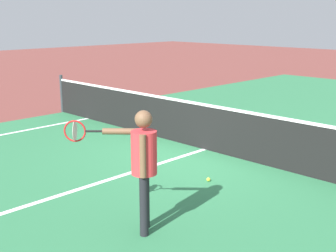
% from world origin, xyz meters
% --- Properties ---
extents(ground_plane, '(60.00, 60.00, 0.00)m').
position_xyz_m(ground_plane, '(0.00, 0.00, 0.00)').
color(ground_plane, brown).
extents(court_surface_inbounds, '(10.62, 24.40, 0.00)m').
position_xyz_m(court_surface_inbounds, '(0.00, 0.00, 0.00)').
color(court_surface_inbounds, '#2D7247').
rests_on(court_surface_inbounds, ground_plane).
extents(line_center_service, '(0.10, 6.40, 0.01)m').
position_xyz_m(line_center_service, '(0.00, -3.20, 0.00)').
color(line_center_service, white).
rests_on(line_center_service, ground_plane).
extents(net, '(10.79, 0.09, 1.07)m').
position_xyz_m(net, '(0.00, 0.00, 0.49)').
color(net, '#33383D').
rests_on(net, ground_plane).
extents(player_near, '(1.03, 0.74, 1.58)m').
position_xyz_m(player_near, '(1.77, -3.34, 0.98)').
color(player_near, black).
rests_on(player_near, ground_plane).
extents(tennis_ball_near_net, '(0.07, 0.07, 0.07)m').
position_xyz_m(tennis_ball_near_net, '(1.24, -1.38, 0.03)').
color(tennis_ball_near_net, '#CCE033').
rests_on(tennis_ball_near_net, ground_plane).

